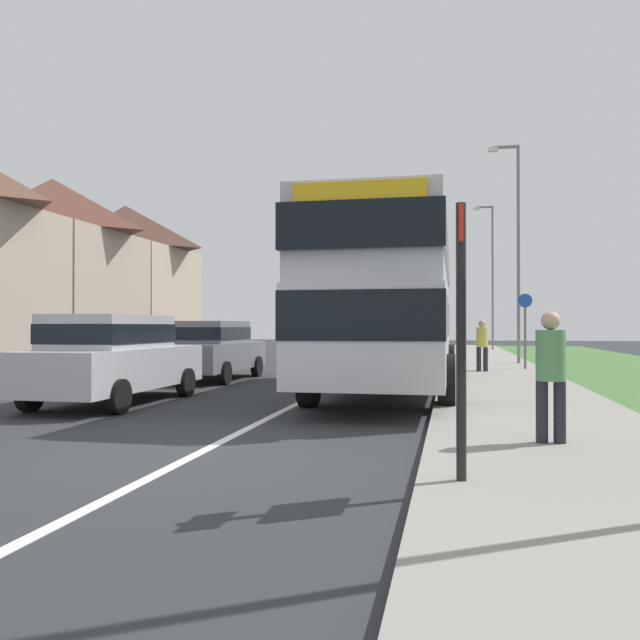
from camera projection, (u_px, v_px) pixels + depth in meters
The scene contains 13 objects.
ground_plane at pixel (202, 451), 7.72m from camera, with size 120.00×120.00×0.00m, color #2D3033.
lane_marking_centre at pixel (329, 388), 15.55m from camera, with size 0.14×60.00×0.01m, color silver.
pavement_near_side at pixel (519, 399), 12.75m from camera, with size 3.20×68.00×0.12m, color gray.
double_decker_bus at pixel (390, 297), 14.38m from camera, with size 2.80×9.97×3.70m.
parked_car_silver at pixel (113, 355), 12.42m from camera, with size 1.89×4.56×1.70m.
parked_car_grey at pixel (211, 348), 17.80m from camera, with size 1.90×4.43×1.62m.
pedestrian_at_stop at pixel (551, 370), 7.63m from camera, with size 0.34×0.34×1.67m.
pedestrian_walking_away at pixel (482, 343), 19.55m from camera, with size 0.34×0.34×1.67m.
bus_stop_sign at pixel (461, 321), 5.80m from camera, with size 0.09×0.52×2.60m.
cycle_route_sign at pixel (525, 328), 20.68m from camera, with size 0.44×0.08×2.52m.
street_lamp_mid at pixel (516, 240), 23.93m from camera, with size 1.14×0.20×8.18m.
street_lamp_far at pixel (491, 269), 37.70m from camera, with size 1.14×0.20×8.47m.
house_terrace_far_side at pixel (52, 269), 28.21m from camera, with size 6.19×19.16×7.92m.
Camera 1 is at (2.93, -7.29, 1.50)m, focal length 36.39 mm.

